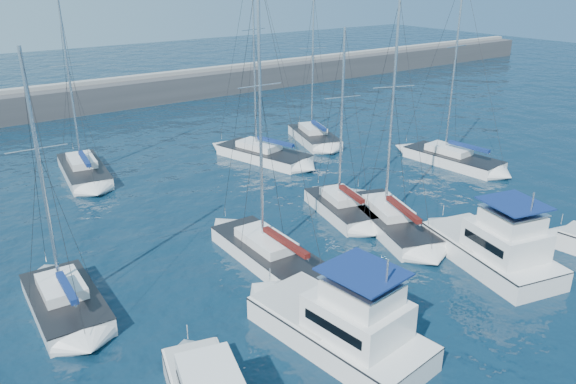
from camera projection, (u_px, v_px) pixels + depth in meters
ground at (426, 292)px, 29.64m from camera, size 220.00×220.00×0.00m
breakwater at (99, 99)px, 68.45m from camera, size 160.00×6.00×4.45m
motor_yacht_port_inner at (345, 326)px, 24.93m from camera, size 4.74×8.97×4.69m
motor_yacht_stbd_inner at (496, 249)px, 31.79m from camera, size 5.55×8.86×4.69m
sailboat_mid_a at (65, 302)px, 27.80m from camera, size 3.33×6.88×13.23m
sailboat_mid_b at (271, 254)px, 32.45m from camera, size 3.20×9.12×16.34m
sailboat_mid_c at (343, 207)px, 38.83m from camera, size 4.39×7.14×12.88m
sailboat_mid_d at (391, 221)px, 36.82m from camera, size 5.83×9.46×14.65m
sailboat_mid_e at (452, 159)px, 48.77m from camera, size 3.79×8.73×16.02m
sailboat_back_a at (84, 171)px, 45.92m from camera, size 4.13×8.81×14.20m
sailboat_back_b at (263, 154)px, 49.94m from camera, size 5.34×9.31×18.06m
sailboat_back_c at (314, 137)px, 55.15m from camera, size 5.19×7.97×14.29m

